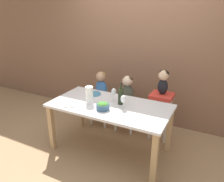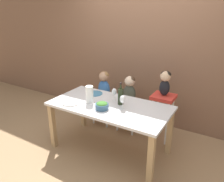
% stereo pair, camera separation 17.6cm
% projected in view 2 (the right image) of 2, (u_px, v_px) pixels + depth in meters
% --- Properties ---
extents(ground_plane, '(14.00, 14.00, 0.00)m').
position_uv_depth(ground_plane, '(110.00, 149.00, 3.26)').
color(ground_plane, '#9E7A56').
extents(wall_back, '(10.00, 0.06, 2.70)m').
position_uv_depth(wall_back, '(145.00, 47.00, 3.70)').
color(wall_back, brown).
rests_on(wall_back, ground_plane).
extents(dining_table, '(1.65, 0.84, 0.73)m').
position_uv_depth(dining_table, '(110.00, 111.00, 3.04)').
color(dining_table, silver).
rests_on(dining_table, ground_plane).
extents(chair_far_left, '(0.39, 0.38, 0.47)m').
position_uv_depth(chair_far_left, '(104.00, 103.00, 3.90)').
color(chair_far_left, silver).
rests_on(chair_far_left, ground_plane).
extents(chair_far_center, '(0.39, 0.38, 0.47)m').
position_uv_depth(chair_far_center, '(129.00, 109.00, 3.67)').
color(chair_far_center, silver).
rests_on(chair_far_center, ground_plane).
extents(chair_right_highchair, '(0.34, 0.32, 0.75)m').
position_uv_depth(chair_right_highchair, '(163.00, 106.00, 3.33)').
color(chair_right_highchair, silver).
rests_on(chair_right_highchair, ground_plane).
extents(person_child_left, '(0.22, 0.18, 0.49)m').
position_uv_depth(person_child_left, '(104.00, 84.00, 3.78)').
color(person_child_left, '#3366B2').
rests_on(person_child_left, chair_far_left).
extents(person_child_center, '(0.22, 0.18, 0.49)m').
position_uv_depth(person_child_center, '(130.00, 89.00, 3.54)').
color(person_child_center, '#3D4238').
rests_on(person_child_center, chair_far_center).
extents(person_baby_right, '(0.15, 0.16, 0.38)m').
position_uv_depth(person_baby_right, '(165.00, 81.00, 3.18)').
color(person_baby_right, black).
rests_on(person_baby_right, chair_right_highchair).
extents(wine_bottle, '(0.08, 0.08, 0.31)m').
position_uv_depth(wine_bottle, '(121.00, 96.00, 2.97)').
color(wine_bottle, '#232D19').
rests_on(wine_bottle, dining_table).
extents(paper_towel_roll, '(0.11, 0.11, 0.25)m').
position_uv_depth(paper_towel_roll, '(90.00, 95.00, 3.02)').
color(paper_towel_roll, white).
rests_on(paper_towel_roll, dining_table).
extents(wine_glass_near, '(0.07, 0.07, 0.19)m').
position_uv_depth(wine_glass_near, '(122.00, 99.00, 2.84)').
color(wine_glass_near, white).
rests_on(wine_glass_near, dining_table).
extents(wine_glass_far, '(0.07, 0.07, 0.19)m').
position_uv_depth(wine_glass_far, '(114.00, 92.00, 3.09)').
color(wine_glass_far, white).
rests_on(wine_glass_far, dining_table).
extents(salad_bowl_large, '(0.18, 0.18, 0.10)m').
position_uv_depth(salad_bowl_large, '(102.00, 106.00, 2.85)').
color(salad_bowl_large, '#335675').
rests_on(salad_bowl_large, dining_table).
extents(dinner_plate_front_left, '(0.24, 0.24, 0.01)m').
position_uv_depth(dinner_plate_front_left, '(71.00, 103.00, 3.04)').
color(dinner_plate_front_left, silver).
rests_on(dinner_plate_front_left, dining_table).
extents(dinner_plate_back_left, '(0.24, 0.24, 0.01)m').
position_uv_depth(dinner_plate_back_left, '(95.00, 93.00, 3.38)').
color(dinner_plate_back_left, teal).
rests_on(dinner_plate_back_left, dining_table).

